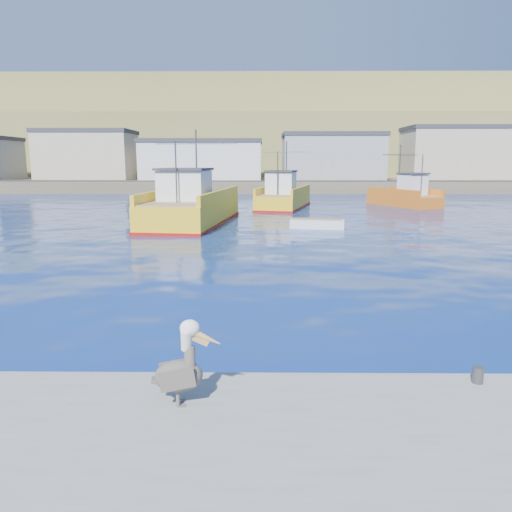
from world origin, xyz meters
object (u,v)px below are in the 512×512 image
(pelican, at_px, (181,369))
(trawler_yellow_a, at_px, (192,207))
(boat_orange, at_px, (405,196))
(skiff_mid, at_px, (317,225))
(trawler_yellow_b, at_px, (283,198))

(pelican, bearing_deg, trawler_yellow_a, 97.48)
(trawler_yellow_a, bearing_deg, pelican, -82.52)
(trawler_yellow_a, relative_size, pelican, 9.64)
(boat_orange, bearing_deg, skiff_mid, -122.17)
(trawler_yellow_a, distance_m, trawler_yellow_b, 14.17)
(skiff_mid, height_order, pelican, pelican)
(trawler_yellow_b, bearing_deg, boat_orange, 9.72)
(trawler_yellow_a, xyz_separation_m, trawler_yellow_b, (7.15, 12.24, -0.16))
(trawler_yellow_a, distance_m, boat_orange, 24.18)
(trawler_yellow_a, relative_size, boat_orange, 1.60)
(trawler_yellow_b, height_order, boat_orange, trawler_yellow_b)
(skiff_mid, bearing_deg, trawler_yellow_b, 96.25)
(trawler_yellow_b, relative_size, skiff_mid, 2.95)
(trawler_yellow_b, xyz_separation_m, pelican, (-3.43, -40.57, 0.12))
(trawler_yellow_a, height_order, skiff_mid, trawler_yellow_a)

